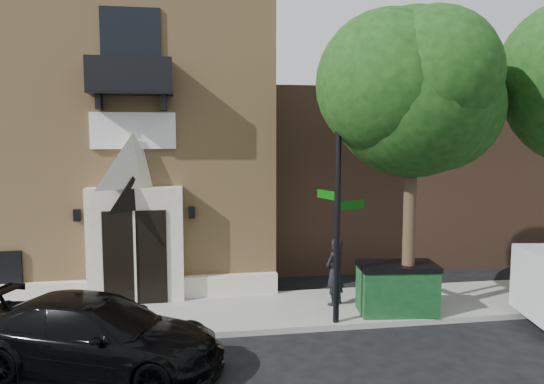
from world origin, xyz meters
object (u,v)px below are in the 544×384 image
(dumpster, at_px, (397,288))
(pedestrian_near, at_px, (335,272))
(fire_hydrant, at_px, (372,302))
(black_sedan, at_px, (97,335))
(street_sign, at_px, (337,209))

(dumpster, height_order, pedestrian_near, pedestrian_near)
(dumpster, bearing_deg, pedestrian_near, 153.70)
(fire_hydrant, bearing_deg, black_sedan, -165.18)
(fire_hydrant, xyz_separation_m, dumpster, (0.75, 0.23, 0.27))
(street_sign, xyz_separation_m, dumpster, (1.75, 0.40, -2.18))
(dumpster, relative_size, pedestrian_near, 1.15)
(street_sign, relative_size, pedestrian_near, 3.06)
(pedestrian_near, bearing_deg, black_sedan, -11.67)
(black_sedan, bearing_deg, pedestrian_near, -42.55)
(dumpster, bearing_deg, fire_hydrant, -156.48)
(dumpster, xyz_separation_m, pedestrian_near, (-1.41, 0.91, 0.26))
(black_sedan, distance_m, pedestrian_near, 6.50)
(street_sign, distance_m, pedestrian_near, 2.35)
(fire_hydrant, bearing_deg, street_sign, -170.52)
(fire_hydrant, bearing_deg, dumpster, 16.88)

